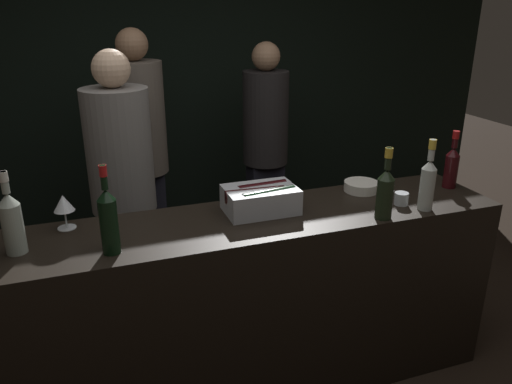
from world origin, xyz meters
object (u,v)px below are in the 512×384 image
wine_glass (64,204)px  rose_wine_bottle (428,182)px  white_wine_bottle (12,221)px  person_in_hoodie (123,182)px  candle_votive (401,199)px  champagne_bottle (385,191)px  red_wine_bottle_burgundy (108,219)px  person_blond_tee (141,147)px  red_wine_bottle_tall (452,165)px  person_grey_polo (265,141)px  ice_bin_with_bottles (261,198)px  bowl_white (361,186)px

wine_glass → rose_wine_bottle: rose_wine_bottle is taller
white_wine_bottle → person_in_hoodie: 0.97m
candle_votive → champagne_bottle: bearing=-147.6°
red_wine_bottle_burgundy → person_blond_tee: bearing=78.3°
white_wine_bottle → red_wine_bottle_burgundy: bearing=-19.6°
red_wine_bottle_tall → red_wine_bottle_burgundy: (-1.83, -0.18, 0.02)m
person_blond_tee → wine_glass: bearing=134.4°
person_in_hoodie → person_grey_polo: person_in_hoodie is taller
candle_votive → person_blond_tee: bearing=128.0°
ice_bin_with_bottles → white_wine_bottle: (-1.09, -0.07, 0.07)m
red_wine_bottle_burgundy → red_wine_bottle_tall: bearing=5.5°
wine_glass → white_wine_bottle: (-0.19, -0.18, 0.02)m
ice_bin_with_bottles → candle_votive: size_ratio=4.99×
bowl_white → wine_glass: bearing=179.0°
red_wine_bottle_burgundy → person_grey_polo: bearing=51.4°
champagne_bottle → rose_wine_bottle: bearing=5.4°
rose_wine_bottle → person_grey_polo: 1.66m
person_grey_polo → wine_glass: bearing=-147.1°
candle_votive → person_in_hoodie: bearing=145.1°
champagne_bottle → rose_wine_bottle: 0.26m
rose_wine_bottle → wine_glass: bearing=168.0°
candle_votive → red_wine_bottle_burgundy: red_wine_bottle_burgundy is taller
white_wine_bottle → person_grey_polo: (1.63, 1.46, -0.18)m
candle_votive → bowl_white: bearing=110.5°
candle_votive → red_wine_bottle_tall: red_wine_bottle_tall is taller
bowl_white → rose_wine_bottle: rose_wine_bottle is taller
ice_bin_with_bottles → person_grey_polo: bearing=68.6°
ice_bin_with_bottles → person_grey_polo: 1.49m
ice_bin_with_bottles → rose_wine_bottle: size_ratio=0.98×
bowl_white → person_grey_polo: 1.30m
wine_glass → candle_votive: wine_glass is taller
rose_wine_bottle → person_blond_tee: 1.94m
ice_bin_with_bottles → person_blond_tee: size_ratio=0.20×
person_in_hoodie → candle_votive: bearing=-31.5°
wine_glass → person_in_hoodie: bearing=64.6°
white_wine_bottle → rose_wine_bottle: (1.86, -0.17, 0.00)m
candle_votive → white_wine_bottle: size_ratio=0.20×
ice_bin_with_bottles → person_in_hoodie: size_ratio=0.21×
white_wine_bottle → red_wine_bottle_burgundy: size_ratio=0.93×
person_grey_polo → red_wine_bottle_burgundy: bearing=-137.2°
person_grey_polo → white_wine_bottle: bearing=-146.9°
person_grey_polo → bowl_white: bearing=-95.6°
rose_wine_bottle → red_wine_bottle_burgundy: red_wine_bottle_burgundy is taller
candle_votive → rose_wine_bottle: 0.16m
bowl_white → person_blond_tee: (-1.03, 1.19, -0.00)m
champagne_bottle → person_in_hoodie: 1.52m
champagne_bottle → person_grey_polo: person_grey_polo is taller
champagne_bottle → red_wine_bottle_tall: bearing=22.7°
red_wine_bottle_tall → red_wine_bottle_burgundy: bearing=-174.5°
person_blond_tee → red_wine_bottle_tall: bearing=-153.8°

